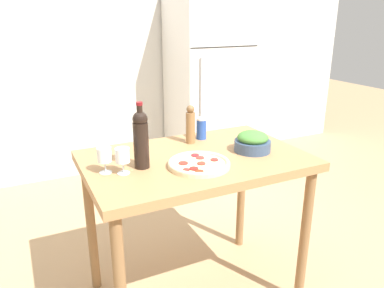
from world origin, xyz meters
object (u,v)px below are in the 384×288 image
object	(u,v)px
wine_glass_far	(104,156)
refrigerator	(208,84)
wine_bottle	(141,138)
wine_glass_near	(123,157)
salad_bowl	(253,142)
salt_canister	(201,128)
homemade_pizza	(199,164)
pepper_mill	(190,125)

from	to	relation	value
wine_glass_far	refrigerator	bearing A→B (deg)	49.92
wine_bottle	wine_glass_near	world-z (taller)	wine_bottle
wine_glass_far	wine_bottle	bearing A→B (deg)	-3.28
wine_bottle	salad_bowl	world-z (taller)	wine_bottle
wine_bottle	wine_glass_near	bearing A→B (deg)	-161.44
wine_glass_far	salt_canister	xyz separation A→B (m)	(0.67, 0.27, -0.02)
wine_glass_far	homemade_pizza	world-z (taller)	wine_glass_far
salt_canister	salad_bowl	bearing A→B (deg)	-63.86
wine_glass_far	salad_bowl	distance (m)	0.83
wine_glass_near	homemade_pizza	distance (m)	0.39
salad_bowl	homemade_pizza	size ratio (longest dim) A/B	0.64
wine_glass_near	salt_canister	world-z (taller)	salt_canister
refrigerator	wine_bottle	world-z (taller)	refrigerator
salt_canister	refrigerator	bearing A→B (deg)	60.69
refrigerator	salad_bowl	world-z (taller)	refrigerator
pepper_mill	salad_bowl	distance (m)	0.39
wine_bottle	wine_glass_far	world-z (taller)	wine_bottle
pepper_mill	salt_canister	size ratio (longest dim) A/B	1.73
homemade_pizza	salt_canister	distance (m)	0.46
wine_glass_near	salad_bowl	bearing A→B (deg)	-0.49
salt_canister	wine_glass_near	bearing A→B (deg)	-151.63
wine_bottle	pepper_mill	distance (m)	0.46
wine_bottle	wine_glass_near	xyz separation A→B (m)	(-0.11, -0.04, -0.07)
wine_glass_far	pepper_mill	bearing A→B (deg)	22.09
refrigerator	homemade_pizza	xyz separation A→B (m)	(-1.10, -1.97, -0.01)
refrigerator	wine_glass_far	distance (m)	2.41
wine_bottle	wine_glass_far	xyz separation A→B (m)	(-0.18, 0.01, -0.07)
refrigerator	wine_glass_near	xyz separation A→B (m)	(-1.47, -1.89, 0.06)
refrigerator	wine_glass_far	xyz separation A→B (m)	(-1.55, -1.84, 0.06)
homemade_pizza	pepper_mill	bearing A→B (deg)	71.05
wine_glass_far	pepper_mill	size ratio (longest dim) A/B	0.56
wine_bottle	salad_bowl	xyz separation A→B (m)	(0.64, -0.04, -0.10)
wine_glass_near	salt_canister	size ratio (longest dim) A/B	0.97
wine_bottle	homemade_pizza	bearing A→B (deg)	-23.42
wine_glass_near	wine_glass_far	bearing A→B (deg)	148.68
refrigerator	salad_bowl	distance (m)	2.03
wine_bottle	refrigerator	bearing A→B (deg)	53.61
pepper_mill	homemade_pizza	size ratio (longest dim) A/B	0.73
salad_bowl	wine_glass_far	bearing A→B (deg)	176.33
pepper_mill	refrigerator	bearing A→B (deg)	58.77
salad_bowl	homemade_pizza	distance (m)	0.39
pepper_mill	salt_canister	xyz separation A→B (m)	(0.09, 0.04, -0.04)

